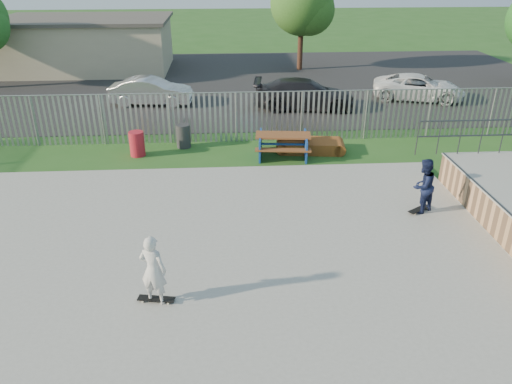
{
  "coord_description": "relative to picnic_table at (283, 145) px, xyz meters",
  "views": [
    {
      "loc": [
        0.59,
        -9.99,
        6.93
      ],
      "look_at": [
        1.34,
        2.0,
        1.1
      ],
      "focal_mm": 35.0,
      "sensor_mm": 36.0,
      "label": 1
    }
  ],
  "objects": [
    {
      "name": "ground",
      "position": [
        -2.68,
        -7.29,
        -0.43
      ],
      "size": [
        120.0,
        120.0,
        0.0
      ],
      "primitive_type": "plane",
      "color": "#26561D",
      "rests_on": "ground"
    },
    {
      "name": "concrete_slab",
      "position": [
        -2.68,
        -7.29,
        -0.36
      ],
      "size": [
        15.0,
        12.0,
        0.15
      ],
      "primitive_type": "cube",
      "color": "gray",
      "rests_on": "ground"
    },
    {
      "name": "fence",
      "position": [
        -1.68,
        -2.71,
        0.57
      ],
      "size": [
        26.04,
        16.02,
        2.0
      ],
      "color": "gray",
      "rests_on": "ground"
    },
    {
      "name": "picnic_table",
      "position": [
        0.0,
        0.0,
        0.0
      ],
      "size": [
        2.17,
        1.85,
        0.85
      ],
      "rotation": [
        0.0,
        0.0,
        -0.1
      ],
      "color": "brown",
      "rests_on": "ground"
    },
    {
      "name": "funbox",
      "position": [
        1.11,
        0.42,
        -0.22
      ],
      "size": [
        2.28,
        1.33,
        0.43
      ],
      "rotation": [
        0.0,
        0.0,
        -0.12
      ],
      "color": "brown",
      "rests_on": "ground"
    },
    {
      "name": "trash_bin_red",
      "position": [
        -5.41,
        0.39,
        0.03
      ],
      "size": [
        0.55,
        0.55,
        0.92
      ],
      "primitive_type": "cylinder",
      "color": "#AC1A29",
      "rests_on": "ground"
    },
    {
      "name": "trash_bin_grey",
      "position": [
        -3.75,
        1.18,
        0.02
      ],
      "size": [
        0.54,
        0.54,
        0.91
      ],
      "primitive_type": "cylinder",
      "color": "#2A2A2D",
      "rests_on": "ground"
    },
    {
      "name": "parking_lot",
      "position": [
        -2.68,
        11.71,
        -0.42
      ],
      "size": [
        40.0,
        18.0,
        0.02
      ],
      "primitive_type": "cube",
      "color": "black",
      "rests_on": "ground"
    },
    {
      "name": "car_silver",
      "position": [
        -5.72,
        7.25,
        0.25
      ],
      "size": [
        4.12,
        1.73,
        1.32
      ],
      "primitive_type": "imported",
      "rotation": [
        0.0,
        0.0,
        1.49
      ],
      "color": "silver",
      "rests_on": "parking_lot"
    },
    {
      "name": "car_dark",
      "position": [
        1.72,
        6.06,
        0.29
      ],
      "size": [
        5.06,
        2.52,
        1.41
      ],
      "primitive_type": "imported",
      "rotation": [
        0.0,
        0.0,
        1.46
      ],
      "color": "black",
      "rests_on": "parking_lot"
    },
    {
      "name": "car_white",
      "position": [
        7.77,
        7.31,
        0.22
      ],
      "size": [
        4.93,
        3.3,
        1.26
      ],
      "primitive_type": "imported",
      "rotation": [
        0.0,
        0.0,
        1.28
      ],
      "color": "white",
      "rests_on": "parking_lot"
    },
    {
      "name": "building",
      "position": [
        -10.68,
        15.71,
        1.18
      ],
      "size": [
        10.4,
        6.4,
        3.2
      ],
      "color": "#B8AC8D",
      "rests_on": "ground"
    },
    {
      "name": "tree_mid",
      "position": [
        2.75,
        14.86,
        3.6
      ],
      "size": [
        3.88,
        3.88,
        5.99
      ],
      "color": "#46291C",
      "rests_on": "ground"
    },
    {
      "name": "skateboard_a",
      "position": [
        3.41,
        -4.89,
        -0.24
      ],
      "size": [
        0.78,
        0.6,
        0.08
      ],
      "rotation": [
        0.0,
        0.0,
        0.57
      ],
      "color": "black",
      "rests_on": "concrete_slab"
    },
    {
      "name": "skateboard_b",
      "position": [
        -3.68,
        -8.56,
        -0.24
      ],
      "size": [
        0.82,
        0.33,
        0.08
      ],
      "rotation": [
        0.0,
        0.0,
        -0.17
      ],
      "color": "black",
      "rests_on": "concrete_slab"
    },
    {
      "name": "skater_navy",
      "position": [
        3.41,
        -4.89,
        0.52
      ],
      "size": [
        0.99,
        0.93,
        1.61
      ],
      "primitive_type": "imported",
      "rotation": [
        0.0,
        0.0,
        3.71
      ],
      "color": "#12193A",
      "rests_on": "concrete_slab"
    },
    {
      "name": "skater_white",
      "position": [
        -3.68,
        -8.56,
        0.52
      ],
      "size": [
        0.68,
        0.56,
        1.61
      ],
      "primitive_type": "imported",
      "rotation": [
        0.0,
        0.0,
        2.8
      ],
      "color": "silver",
      "rests_on": "concrete_slab"
    }
  ]
}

